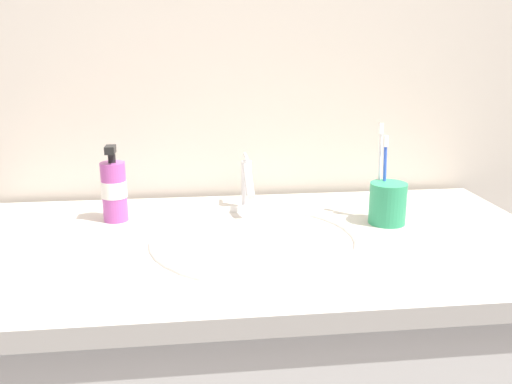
# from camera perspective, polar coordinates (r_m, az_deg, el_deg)

# --- Properties ---
(tiled_wall_back) EXTENTS (2.40, 0.04, 2.40)m
(tiled_wall_back) POSITION_cam_1_polar(r_m,az_deg,el_deg) (1.34, -2.20, 13.36)
(tiled_wall_back) COLOR beige
(tiled_wall_back) RESTS_ON ground
(sink_basin) EXTENTS (0.42, 0.42, 0.12)m
(sink_basin) POSITION_cam_1_polar(r_m,az_deg,el_deg) (1.07, 0.19, -7.26)
(sink_basin) COLOR white
(sink_basin) RESTS_ON vanity_counter
(faucet) EXTENTS (0.02, 0.14, 0.12)m
(faucet) POSITION_cam_1_polar(r_m,az_deg,el_deg) (1.22, -0.94, 1.07)
(faucet) COLOR silver
(faucet) RESTS_ON sink_basin
(toothbrush_cup) EXTENTS (0.08, 0.08, 0.09)m
(toothbrush_cup) POSITION_cam_1_polar(r_m,az_deg,el_deg) (1.17, 13.80, -1.17)
(toothbrush_cup) COLOR #2D9966
(toothbrush_cup) RESTS_ON vanity_counter
(toothbrush_blue) EXTENTS (0.01, 0.03, 0.18)m
(toothbrush_blue) POSITION_cam_1_polar(r_m,az_deg,el_deg) (1.17, 13.51, 2.11)
(toothbrush_blue) COLOR blue
(toothbrush_blue) RESTS_ON toothbrush_cup
(toothbrush_white) EXTENTS (0.01, 0.04, 0.20)m
(toothbrush_white) POSITION_cam_1_polar(r_m,az_deg,el_deg) (1.18, 13.02, 2.85)
(toothbrush_white) COLOR white
(toothbrush_white) RESTS_ON toothbrush_cup
(soap_dispenser) EXTENTS (0.05, 0.06, 0.17)m
(soap_dispenser) POSITION_cam_1_polar(r_m,az_deg,el_deg) (1.19, -14.83, 0.23)
(soap_dispenser) COLOR #B24CA5
(soap_dispenser) RESTS_ON vanity_counter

